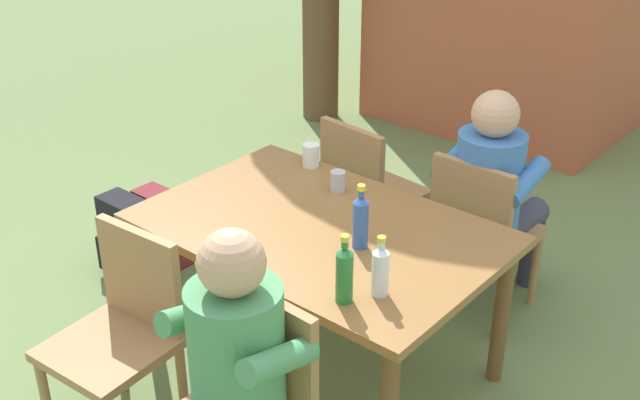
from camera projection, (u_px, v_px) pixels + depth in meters
name	position (u px, v px, depth m)	size (l,w,h in m)	color
ground_plane	(320.00, 361.00, 3.68)	(24.00, 24.00, 0.00)	#6B844C
dining_table	(320.00, 243.00, 3.39)	(1.51, 1.00, 0.73)	olive
chair_far_right	(480.00, 229.00, 3.81)	(0.44, 0.44, 0.87)	#A37547
chair_near_left	(122.00, 326.00, 3.11)	(0.47, 0.47, 0.87)	#A37547
chair_far_left	(366.00, 188.00, 4.20)	(0.48, 0.48, 0.87)	#A37547
person_in_white_shirt	(495.00, 190.00, 3.80)	(0.47, 0.61, 1.18)	#3D70B2
person_in_plaid_shirt	(221.00, 381.00, 2.56)	(0.47, 0.61, 1.18)	#4C935B
bottle_blue	(361.00, 221.00, 3.13)	(0.06, 0.06, 0.28)	#2D56A3
bottle_green	(344.00, 273.00, 2.79)	(0.06, 0.06, 0.27)	#287A38
bottle_clear	(380.00, 270.00, 2.84)	(0.06, 0.06, 0.24)	white
cup_white	(311.00, 155.00, 3.85)	(0.08, 0.08, 0.11)	white
cup_steel	(338.00, 181.00, 3.62)	(0.07, 0.07, 0.10)	#B2B7BC
backpack_by_near_side	(161.00, 230.00, 4.38)	(0.31, 0.22, 0.42)	maroon
backpack_by_far_side	(128.00, 239.00, 4.27)	(0.32, 0.22, 0.44)	black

